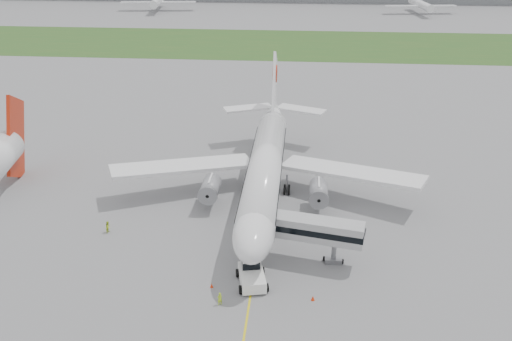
# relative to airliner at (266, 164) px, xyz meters

# --- Properties ---
(ground) EXTENTS (600.00, 600.00, 0.00)m
(ground) POSITION_rel_airliner_xyz_m (0.00, -4.87, -5.66)
(ground) COLOR gray
(ground) RESTS_ON ground
(apron_markings) EXTENTS (70.00, 70.00, 0.04)m
(apron_markings) POSITION_rel_airliner_xyz_m (0.00, -9.87, -5.66)
(apron_markings) COLOR yellow
(apron_markings) RESTS_ON ground
(grass_strip) EXTENTS (600.00, 50.00, 0.02)m
(grass_strip) POSITION_rel_airliner_xyz_m (0.00, 115.13, -5.65)
(grass_strip) COLOR #295821
(grass_strip) RESTS_ON ground
(airliner) EXTENTS (48.13, 53.95, 17.88)m
(airliner) POSITION_rel_airliner_xyz_m (0.00, 0.00, 0.00)
(airliner) COLOR white
(airliner) RESTS_ON ground
(pushback_tug) EXTENTS (4.31, 5.56, 2.59)m
(pushback_tug) POSITION_rel_airliner_xyz_m (-0.12, -22.17, -4.47)
(pushback_tug) COLOR white
(pushback_tug) RESTS_ON ground
(jet_bridge) EXTENTS (13.51, 5.36, 6.16)m
(jet_bridge) POSITION_rel_airliner_xyz_m (6.22, -16.93, -1.10)
(jet_bridge) COLOR #ADADB0
(jet_bridge) RESTS_ON ground
(safety_cone_left) EXTENTS (0.38, 0.38, 0.52)m
(safety_cone_left) POSITION_rel_airliner_xyz_m (-4.70, -23.65, -5.40)
(safety_cone_left) COLOR red
(safety_cone_left) RESTS_ON ground
(safety_cone_right) EXTENTS (0.43, 0.43, 0.59)m
(safety_cone_right) POSITION_rel_airliner_xyz_m (7.14, -25.10, -5.37)
(safety_cone_right) COLOR red
(safety_cone_right) RESTS_ON ground
(ground_crew_near) EXTENTS (0.70, 0.66, 1.61)m
(ground_crew_near) POSITION_rel_airliner_xyz_m (-3.27, -26.78, -4.86)
(ground_crew_near) COLOR #B5DF25
(ground_crew_near) RESTS_ON ground
(ground_crew_far) EXTENTS (0.74, 0.89, 1.68)m
(ground_crew_far) POSITION_rel_airliner_xyz_m (-20.84, -12.22, -4.82)
(ground_crew_far) COLOR #B4D323
(ground_crew_far) RESTS_ON ground
(neighbor_aircraft) EXTENTS (6.50, 18.07, 14.62)m
(neighbor_aircraft) POSITION_rel_airliner_xyz_m (-41.66, -0.02, 0.13)
(neighbor_aircraft) COLOR #B2210A
(neighbor_aircraft) RESTS_ON ground
(distant_aircraft_left) EXTENTS (36.88, 33.33, 12.97)m
(distant_aircraft_left) POSITION_rel_airliner_xyz_m (-61.74, 184.09, -5.66)
(distant_aircraft_left) COLOR white
(distant_aircraft_left) RESTS_ON ground
(distant_aircraft_right) EXTENTS (34.24, 31.08, 11.86)m
(distant_aircraft_right) POSITION_rel_airliner_xyz_m (55.47, 184.76, -5.66)
(distant_aircraft_right) COLOR white
(distant_aircraft_right) RESTS_ON ground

